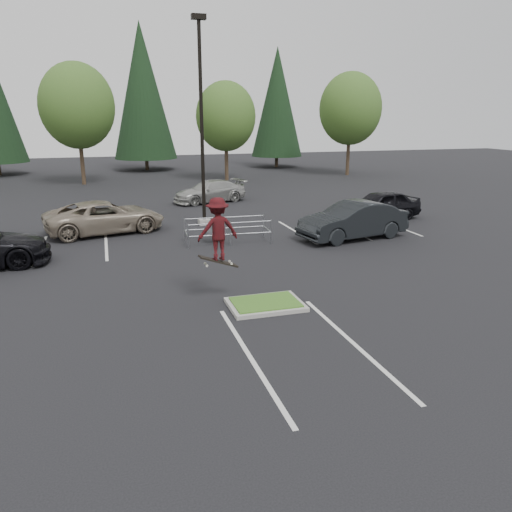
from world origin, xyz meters
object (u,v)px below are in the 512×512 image
object	(u,v)px
decid_c	(226,119)
car_far_silver	(211,191)
car_r_black	(381,205)
conif_c	(277,102)
car_l_tan	(104,217)
cart_corral	(218,228)
decid_d	(350,111)
conif_b	(143,91)
car_r_charc	(353,220)
skateboarder	(218,230)
decid_b	(77,109)
light_pole	(202,135)

from	to	relation	value
decid_c	car_far_silver	distance (m)	12.47
decid_c	car_r_black	bearing A→B (deg)	-78.27
conif_c	car_l_tan	world-z (taller)	conif_c
cart_corral	car_r_black	distance (m)	9.96
conif_c	cart_corral	world-z (taller)	conif_c
decid_d	car_r_black	bearing A→B (deg)	-111.97
conif_b	cart_corral	bearing A→B (deg)	-89.37
conif_c	car_r_charc	xyz separation A→B (m)	(-7.50, -32.50, -5.99)
conif_c	conif_b	bearing A→B (deg)	175.91
car_r_black	car_far_silver	xyz separation A→B (m)	(-7.73, 8.30, -0.08)
cart_corral	car_r_black	bearing A→B (deg)	17.26
car_r_charc	car_far_silver	bearing A→B (deg)	-170.84
cart_corral	car_r_charc	world-z (taller)	car_r_charc
decid_d	skateboarder	bearing A→B (deg)	-123.19
decid_d	cart_corral	world-z (taller)	decid_d
decid_b	light_pole	bearing A→B (deg)	-70.65
car_far_silver	car_l_tan	bearing A→B (deg)	-59.22
car_l_tan	car_r_charc	bearing A→B (deg)	-125.76
conif_c	car_r_black	xyz separation A→B (m)	(-4.00, -28.97, -6.05)
car_r_black	car_l_tan	bearing A→B (deg)	-102.08
light_pole	skateboarder	world-z (taller)	light_pole
skateboarder	light_pole	bearing A→B (deg)	-103.61
decid_b	skateboarder	bearing A→B (deg)	-80.75
conif_b	car_far_silver	world-z (taller)	conif_b
decid_c	car_r_charc	distance (m)	23.26
decid_b	cart_corral	distance (m)	24.01
car_l_tan	car_r_charc	distance (m)	11.89
car_l_tan	car_r_charc	size ratio (longest dim) A/B	1.09
decid_d	car_far_silver	xyz separation A→B (m)	(-15.72, -11.50, -5.20)
car_r_black	car_r_charc	bearing A→B (deg)	-53.03
decid_b	car_r_black	size ratio (longest dim) A/B	2.07
cart_corral	car_r_black	size ratio (longest dim) A/B	0.82
decid_b	decid_d	xyz separation A→B (m)	(24.00, -0.20, -0.13)
light_pole	conif_c	size ratio (longest dim) A/B	0.81
conif_b	car_far_silver	distance (m)	22.93
decid_c	car_l_tan	bearing A→B (deg)	-119.78
cart_corral	car_l_tan	xyz separation A→B (m)	(-4.86, 3.48, 0.11)
car_r_black	conif_c	bearing A→B (deg)	163.89
conif_b	car_far_silver	xyz separation A→B (m)	(2.27, -21.67, -7.14)
conif_c	skateboarder	distance (m)	41.65
decid_b	decid_c	distance (m)	12.05
skateboarder	car_r_charc	distance (m)	9.86
light_pole	car_r_black	bearing A→B (deg)	-8.82
light_pole	decid_c	size ratio (longest dim) A/B	1.21
car_r_charc	car_r_black	world-z (taller)	car_r_charc
conif_c	skateboarder	xyz separation A→B (m)	(-15.20, -38.50, -4.62)
car_l_tan	decid_d	bearing A→B (deg)	-63.57
car_far_silver	car_r_black	bearing A→B (deg)	26.47
conif_b	skateboarder	xyz separation A→B (m)	(-1.20, -39.50, -5.62)
car_l_tan	decid_c	bearing A→B (deg)	-43.29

